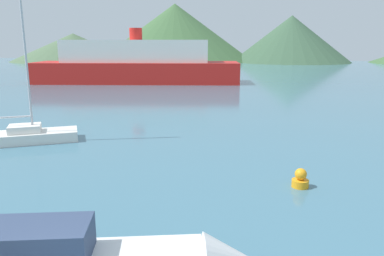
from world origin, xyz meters
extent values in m
cube|color=#334260|center=(-2.12, 2.24, 1.13)|extent=(3.52, 2.13, 0.80)
cube|color=white|center=(-10.01, 13.74, 0.29)|extent=(5.79, 4.36, 0.59)
cube|color=white|center=(-10.01, 13.74, 0.79)|extent=(2.10, 1.95, 0.41)
cylinder|color=#BCBCC1|center=(-9.64, 13.94, 5.60)|extent=(0.12, 0.12, 10.03)
cylinder|color=#BCBCC1|center=(-10.74, 13.32, 1.49)|extent=(2.24, 1.32, 0.10)
cube|color=red|center=(-14.87, 46.03, 1.43)|extent=(29.08, 11.66, 2.86)
cube|color=silver|center=(-14.87, 46.03, 4.37)|extent=(20.53, 9.19, 3.01)
cylinder|color=red|center=(-14.87, 46.03, 6.67)|extent=(1.74, 1.74, 1.60)
cylinder|color=orange|center=(4.66, 9.85, 0.15)|extent=(0.66, 0.66, 0.30)
sphere|color=orange|center=(4.66, 9.85, 0.53)|extent=(0.46, 0.46, 0.46)
cone|color=#4C6647|center=(-55.85, 103.71, 4.15)|extent=(37.20, 37.20, 8.30)
cone|color=#3D6038|center=(-25.22, 110.12, 8.52)|extent=(47.79, 47.79, 17.03)
cone|color=#38563D|center=(9.31, 110.62, 6.59)|extent=(34.06, 34.06, 13.18)
camera|label=1|loc=(3.25, -4.42, 5.49)|focal=35.00mm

